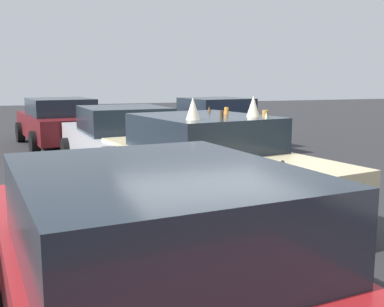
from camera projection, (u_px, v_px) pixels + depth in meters
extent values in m
plane|color=#2D2D30|center=(211.00, 213.00, 6.82)|extent=(60.00, 60.00, 0.00)
cube|color=beige|center=(211.00, 172.00, 6.72)|extent=(4.60, 2.53, 0.64)
cube|color=#1E2833|center=(203.00, 132.00, 6.83)|extent=(2.24, 1.97, 0.49)
cylinder|color=black|center=(326.00, 203.00, 6.07)|extent=(0.70, 0.34, 0.68)
cylinder|color=black|center=(206.00, 225.00, 5.16)|extent=(0.70, 0.34, 0.68)
cylinder|color=black|center=(214.00, 169.00, 8.37)|extent=(0.70, 0.34, 0.68)
cylinder|color=black|center=(118.00, 180.00, 7.47)|extent=(0.70, 0.34, 0.68)
ellipsoid|color=black|center=(176.00, 196.00, 5.79)|extent=(0.15, 0.05, 0.09)
ellipsoid|color=black|center=(118.00, 158.00, 7.47)|extent=(0.14, 0.04, 0.11)
ellipsoid|color=black|center=(207.00, 161.00, 8.54)|extent=(0.13, 0.04, 0.12)
ellipsoid|color=black|center=(288.00, 185.00, 6.65)|extent=(0.14, 0.04, 0.09)
ellipsoid|color=black|center=(119.00, 168.00, 7.47)|extent=(0.16, 0.05, 0.15)
ellipsoid|color=black|center=(317.00, 188.00, 6.16)|extent=(0.12, 0.04, 0.15)
ellipsoid|color=black|center=(108.00, 152.00, 7.84)|extent=(0.17, 0.05, 0.14)
ellipsoid|color=black|center=(303.00, 179.00, 6.37)|extent=(0.19, 0.05, 0.10)
ellipsoid|color=black|center=(210.00, 207.00, 5.10)|extent=(0.13, 0.04, 0.13)
ellipsoid|color=black|center=(166.00, 186.00, 6.02)|extent=(0.13, 0.04, 0.10)
ellipsoid|color=black|center=(158.00, 193.00, 6.25)|extent=(0.17, 0.05, 0.11)
ellipsoid|color=black|center=(333.00, 172.00, 5.89)|extent=(0.17, 0.05, 0.15)
cylinder|color=silver|center=(243.00, 169.00, 5.13)|extent=(0.13, 0.13, 0.08)
sphere|color=orange|center=(274.00, 166.00, 5.25)|extent=(0.09, 0.09, 0.09)
sphere|color=#A87A38|center=(261.00, 164.00, 5.48)|extent=(0.06, 0.06, 0.06)
sphere|color=gray|center=(240.00, 170.00, 5.03)|extent=(0.10, 0.10, 0.10)
cone|color=#A87A38|center=(248.00, 162.00, 5.55)|extent=(0.11, 0.11, 0.08)
sphere|color=black|center=(283.00, 162.00, 5.60)|extent=(0.05, 0.05, 0.05)
cone|color=#51381E|center=(209.00, 109.00, 7.50)|extent=(0.06, 0.06, 0.09)
cylinder|color=orange|center=(226.00, 111.00, 7.03)|extent=(0.08, 0.08, 0.10)
cone|color=silver|center=(266.00, 115.00, 6.34)|extent=(0.06, 0.06, 0.08)
cylinder|color=#51381E|center=(222.00, 115.00, 6.26)|extent=(0.06, 0.06, 0.11)
cylinder|color=#A87A38|center=(265.00, 114.00, 6.42)|extent=(0.09, 0.09, 0.10)
cone|color=beige|center=(253.00, 106.00, 6.55)|extent=(0.19, 0.19, 0.30)
cone|color=beige|center=(193.00, 108.00, 6.06)|extent=(0.19, 0.19, 0.30)
cube|color=navy|center=(213.00, 127.00, 13.16)|extent=(4.20, 2.31, 0.62)
cube|color=#1E2833|center=(216.00, 107.00, 12.91)|extent=(1.91, 1.84, 0.52)
cylinder|color=black|center=(166.00, 134.00, 13.86)|extent=(0.66, 0.31, 0.63)
cylinder|color=black|center=(217.00, 131.00, 14.70)|extent=(0.66, 0.31, 0.63)
cylinder|color=black|center=(207.00, 144.00, 11.71)|extent=(0.66, 0.31, 0.63)
cylinder|color=black|center=(264.00, 140.00, 12.54)|extent=(0.66, 0.31, 0.63)
cube|color=red|center=(145.00, 283.00, 3.15)|extent=(4.47, 2.16, 0.61)
cube|color=#1E2833|center=(157.00, 210.00, 2.84)|extent=(2.08, 1.79, 0.53)
cylinder|color=black|center=(183.00, 239.00, 4.76)|extent=(0.66, 0.28, 0.64)
cube|color=#5B1419|center=(59.00, 126.00, 13.55)|extent=(4.52, 2.35, 0.65)
cube|color=#1E2833|center=(60.00, 107.00, 13.24)|extent=(2.25, 1.90, 0.48)
cylinder|color=black|center=(20.00, 132.00, 14.35)|extent=(0.64, 0.30, 0.61)
cylinder|color=black|center=(79.00, 129.00, 15.19)|extent=(0.64, 0.30, 0.61)
cylinder|color=black|center=(35.00, 143.00, 12.01)|extent=(0.64, 0.30, 0.61)
cylinder|color=black|center=(103.00, 138.00, 12.85)|extent=(0.64, 0.30, 0.61)
cube|color=silver|center=(119.00, 145.00, 9.77)|extent=(4.50, 2.01, 0.63)
cube|color=#1E2833|center=(124.00, 120.00, 9.31)|extent=(1.87, 1.70, 0.51)
cylinder|color=black|center=(67.00, 151.00, 10.70)|extent=(0.62, 0.26, 0.60)
cylinder|color=black|center=(140.00, 146.00, 11.40)|extent=(0.62, 0.26, 0.60)
cylinder|color=black|center=(91.00, 172.00, 8.23)|extent=(0.62, 0.26, 0.60)
cylinder|color=black|center=(183.00, 165.00, 8.93)|extent=(0.62, 0.26, 0.60)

